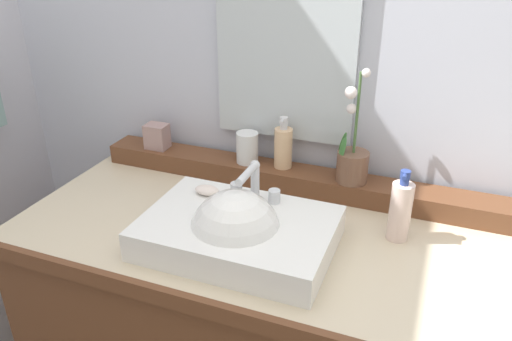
{
  "coord_description": "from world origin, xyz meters",
  "views": [
    {
      "loc": [
        0.4,
        -1.09,
        1.59
      ],
      "look_at": [
        -0.01,
        -0.03,
        1.03
      ],
      "focal_mm": 35.39,
      "sensor_mm": 36.0,
      "label": 1
    }
  ],
  "objects": [
    {
      "name": "potted_plant",
      "position": [
        0.18,
        0.25,
        0.98
      ],
      "size": [
        0.1,
        0.09,
        0.34
      ],
      "color": "brown",
      "rests_on": "back_ledge"
    },
    {
      "name": "wall_back",
      "position": [
        0.0,
        0.43,
        1.34
      ],
      "size": [
        2.93,
        0.2,
        2.68
      ],
      "primitive_type": "cube",
      "color": "silver",
      "rests_on": "ground"
    },
    {
      "name": "trinket_box",
      "position": [
        -0.48,
        0.25,
        0.95
      ],
      "size": [
        0.07,
        0.06,
        0.08
      ],
      "primitive_type": "cube",
      "rotation": [
        0.0,
        0.0,
        0.02
      ],
      "color": "gray",
      "rests_on": "back_ledge"
    },
    {
      "name": "tumbler_cup",
      "position": [
        -0.16,
        0.26,
        0.95
      ],
      "size": [
        0.07,
        0.07,
        0.1
      ],
      "primitive_type": "cylinder",
      "color": "silver",
      "rests_on": "back_ledge"
    },
    {
      "name": "lotion_bottle",
      "position": [
        0.34,
        0.09,
        0.93
      ],
      "size": [
        0.06,
        0.06,
        0.2
      ],
      "color": "beige",
      "rests_on": "vanity_cabinet"
    },
    {
      "name": "mirror",
      "position": [
        -0.06,
        0.32,
        1.25
      ],
      "size": [
        0.43,
        0.02,
        0.53
      ],
      "primitive_type": "cube",
      "color": "silver"
    },
    {
      "name": "sink_basin",
      "position": [
        -0.03,
        -0.11,
        0.88
      ],
      "size": [
        0.48,
        0.33,
        0.27
      ],
      "color": "white",
      "rests_on": "vanity_cabinet"
    },
    {
      "name": "soap_dispenser",
      "position": [
        -0.04,
        0.27,
        0.97
      ],
      "size": [
        0.06,
        0.06,
        0.16
      ],
      "color": "#E2B88A",
      "rests_on": "back_ledge"
    },
    {
      "name": "soap_bar",
      "position": [
        -0.17,
        -0.01,
        0.93
      ],
      "size": [
        0.07,
        0.04,
        0.02
      ],
      "primitive_type": "ellipsoid",
      "color": "silver",
      "rests_on": "sink_basin"
    },
    {
      "name": "back_ledge",
      "position": [
        0.0,
        0.26,
        0.87
      ],
      "size": [
        1.29,
        0.11,
        0.06
      ],
      "primitive_type": "cube",
      "color": "brown",
      "rests_on": "vanity_cabinet"
    }
  ]
}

